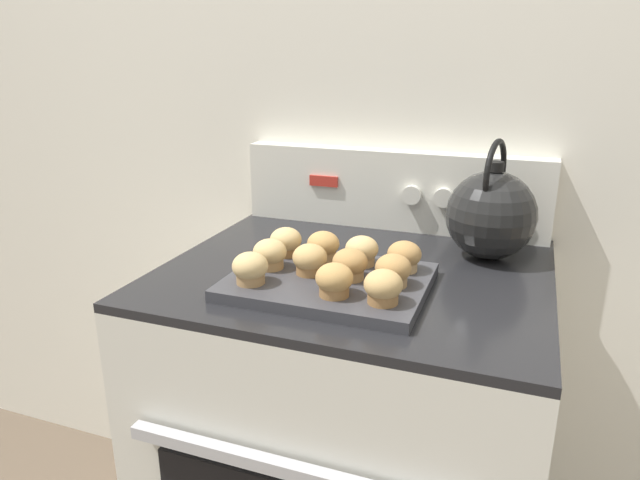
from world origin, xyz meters
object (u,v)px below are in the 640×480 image
Objects in this scene: muffin_r0_c2 at (334,280)px; muffin_r2_c1 at (323,246)px; stove_range at (352,456)px; muffin_r1_c2 at (350,264)px; muffin_r1_c0 at (270,254)px; muffin_r0_c3 at (383,287)px; muffin_pan at (329,282)px; muffin_r1_c3 at (393,271)px; muffin_r1_c1 at (310,260)px; muffin_r0_c0 at (250,268)px; muffin_r2_c0 at (286,242)px; muffin_r2_c2 at (362,251)px; tea_kettle at (491,213)px; muffin_r2_c3 at (404,257)px.

muffin_r0_c2 and muffin_r2_c1 have the same top height.
muffin_r1_c2 reaches higher than stove_range.
muffin_r0_c2 is 0.18m from muffin_r1_c0.
muffin_r0_c3 is at bearing -0.10° from muffin_r0_c2.
muffin_r1_c3 reaches higher than muffin_pan.
muffin_r1_c1 is (-0.16, 0.08, 0.00)m from muffin_r0_c3.
muffin_r0_c0 is 1.00× the size of muffin_r0_c2.
muffin_r0_c2 is 0.18m from muffin_r2_c1.
muffin_r2_c2 is at bearing 0.06° from muffin_r2_c0.
muffin_r0_c0 is 1.00× the size of muffin_r0_c3.
muffin_r0_c0 is 0.23m from muffin_r2_c2.
muffin_r1_c3 is (0.25, 0.08, 0.00)m from muffin_r0_c0.
muffin_r1_c3 is 0.26m from muffin_r2_c0.
muffin_r0_c0 is 0.26× the size of tea_kettle.
muffin_r2_c3 is at bearing 32.43° from muffin_pan.
muffin_r1_c1 is at bearing -178.67° from muffin_r1_c2.
stove_range is 0.55m from muffin_r1_c0.
muffin_r0_c0 is 1.00× the size of muffin_r1_c2.
muffin_r1_c3 is at bearing -117.63° from tea_kettle.
muffin_r0_c3 and muffin_r1_c1 have the same top height.
muffin_r1_c3 is 1.00× the size of muffin_r2_c2.
muffin_pan is at bearing -176.19° from muffin_r1_c2.
muffin_pan is 0.06m from muffin_r1_c2.
muffin_r0_c3 and muffin_r1_c2 have the same top height.
muffin_r0_c2 is 1.00× the size of muffin_r2_c1.
muffin_r1_c2 reaches higher than muffin_pan.
muffin_r2_c2 is at bearing -1.44° from muffin_r2_c1.
muffin_r0_c3 is 1.00× the size of muffin_r2_c0.
muffin_r1_c1 and muffin_r2_c2 have the same top height.
muffin_r1_c3 is 1.00× the size of muffin_r2_c1.
muffin_r1_c2 is at bearing 1.33° from muffin_r1_c1.
muffin_r1_c2 is (0.16, 0.00, 0.00)m from muffin_r1_c0.
muffin_r1_c0 is at bearing 152.98° from muffin_r0_c2.
muffin_r0_c0 is at bearing -136.23° from muffin_r1_c1.
muffin_r1_c3 is (0.12, 0.00, 0.04)m from muffin_pan.
stove_range is 3.65× the size of tea_kettle.
muffin_r2_c1 is (-0.17, 0.16, 0.00)m from muffin_r0_c3.
muffin_r0_c3 is 1.00× the size of muffin_r1_c0.
muffin_pan is 0.06m from muffin_r1_c1.
tea_kettle is (0.14, 0.36, 0.05)m from muffin_r0_c3.
muffin_r1_c3 is at bearing -44.68° from muffin_r2_c2.
stove_range is at bearing 101.10° from muffin_r1_c2.
muffin_r0_c0 is at bearing -89.93° from muffin_r2_c0.
muffin_r0_c2 is 0.16m from muffin_r2_c2.
muffin_r2_c1 is (-0.04, 0.08, 0.04)m from muffin_pan.
muffin_r0_c0 is at bearing -137.58° from tea_kettle.
tea_kettle reaches higher than muffin_r1_c3.
muffin_r2_c0 is at bearing 146.84° from muffin_r0_c3.
tea_kettle is at bearing 31.92° from muffin_r2_c1.
muffin_r2_c0 is (-0.00, 0.08, 0.00)m from muffin_r1_c0.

